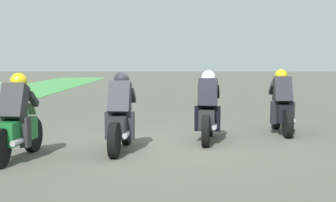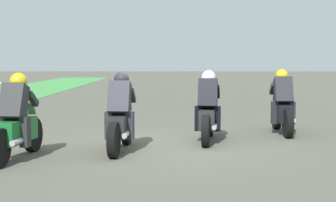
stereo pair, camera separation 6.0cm
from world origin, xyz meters
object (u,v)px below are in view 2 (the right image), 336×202
object	(u,v)px
rider_lane_b	(208,112)
rider_lane_d	(17,124)
rider_lane_a	(282,107)
rider_lane_c	(121,118)

from	to	relation	value
rider_lane_b	rider_lane_d	size ratio (longest dim) A/B	1.00
rider_lane_d	rider_lane_b	bearing A→B (deg)	-55.10
rider_lane_d	rider_lane_a	bearing A→B (deg)	-53.95
rider_lane_b	rider_lane_c	world-z (taller)	same
rider_lane_a	rider_lane_d	world-z (taller)	same
rider_lane_c	rider_lane_d	size ratio (longest dim) A/B	1.00
rider_lane_a	rider_lane_d	size ratio (longest dim) A/B	1.00
rider_lane_c	rider_lane_a	bearing A→B (deg)	-53.84
rider_lane_a	rider_lane_b	bearing A→B (deg)	123.54
rider_lane_b	rider_lane_d	xyz separation A→B (m)	(-1.89, 3.48, 0.00)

